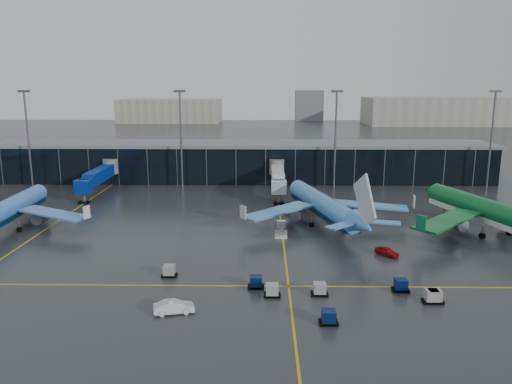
{
  "coord_description": "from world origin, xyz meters",
  "views": [
    {
      "loc": [
        6.59,
        -78.99,
        27.22
      ],
      "look_at": [
        5.0,
        18.0,
        6.0
      ],
      "focal_mm": 35.0,
      "sensor_mm": 36.0,
      "label": 1
    }
  ],
  "objects_px": {
    "airliner_arkefly": "(7,198)",
    "airliner_klm_near": "(322,193)",
    "airliner_aer_lingus": "(491,198)",
    "service_van_white": "(174,307)",
    "baggage_carts": "(324,291)",
    "mobile_airstair": "(281,232)",
    "service_van_red": "(387,251)"
  },
  "relations": [
    {
      "from": "airliner_arkefly",
      "to": "airliner_klm_near",
      "type": "relative_size",
      "value": 0.97
    },
    {
      "from": "airliner_aer_lingus",
      "to": "airliner_klm_near",
      "type": "bearing_deg",
      "value": 150.8
    },
    {
      "from": "airliner_arkefly",
      "to": "service_van_white",
      "type": "xyz_separation_m",
      "value": [
        37.75,
        -35.13,
        -5.24
      ]
    },
    {
      "from": "service_van_white",
      "to": "baggage_carts",
      "type": "bearing_deg",
      "value": -87.66
    },
    {
      "from": "airliner_arkefly",
      "to": "airliner_klm_near",
      "type": "xyz_separation_m",
      "value": [
        59.99,
        4.85,
        0.2
      ]
    },
    {
      "from": "mobile_airstair",
      "to": "service_van_white",
      "type": "bearing_deg",
      "value": -112.05
    },
    {
      "from": "airliner_aer_lingus",
      "to": "mobile_airstair",
      "type": "xyz_separation_m",
      "value": [
        -38.27,
        -2.4,
        -5.94
      ]
    },
    {
      "from": "airliner_klm_near",
      "to": "baggage_carts",
      "type": "bearing_deg",
      "value": -110.74
    },
    {
      "from": "airliner_arkefly",
      "to": "mobile_airstair",
      "type": "distance_m",
      "value": 52.12
    },
    {
      "from": "airliner_aer_lingus",
      "to": "service_van_white",
      "type": "xyz_separation_m",
      "value": [
        -52.23,
        -33.52,
        -5.91
      ]
    },
    {
      "from": "airliner_aer_lingus",
      "to": "service_van_red",
      "type": "relative_size",
      "value": 10.81
    },
    {
      "from": "airliner_klm_near",
      "to": "service_van_red",
      "type": "relative_size",
      "value": 10.06
    },
    {
      "from": "service_van_red",
      "to": "baggage_carts",
      "type": "bearing_deg",
      "value": -168.66
    },
    {
      "from": "airliner_arkefly",
      "to": "service_van_red",
      "type": "height_order",
      "value": "airliner_arkefly"
    },
    {
      "from": "service_van_red",
      "to": "service_van_white",
      "type": "xyz_separation_m",
      "value": [
        -30.69,
        -21.13,
        0.11
      ]
    },
    {
      "from": "airliner_arkefly",
      "to": "service_van_white",
      "type": "height_order",
      "value": "airliner_arkefly"
    },
    {
      "from": "airliner_klm_near",
      "to": "baggage_carts",
      "type": "relative_size",
      "value": 1.09
    },
    {
      "from": "mobile_airstair",
      "to": "service_van_red",
      "type": "xyz_separation_m",
      "value": [
        16.74,
        -9.99,
        -0.08
      ]
    },
    {
      "from": "service_van_white",
      "to": "mobile_airstair",
      "type": "bearing_deg",
      "value": -37.29
    },
    {
      "from": "airliner_klm_near",
      "to": "baggage_carts",
      "type": "xyz_separation_m",
      "value": [
        -3.6,
        -34.82,
        -5.49
      ]
    },
    {
      "from": "airliner_klm_near",
      "to": "airliner_arkefly",
      "type": "bearing_deg",
      "value": 169.79
    },
    {
      "from": "baggage_carts",
      "to": "service_van_white",
      "type": "height_order",
      "value": "baggage_carts"
    },
    {
      "from": "airliner_arkefly",
      "to": "baggage_carts",
      "type": "bearing_deg",
      "value": -29.91
    },
    {
      "from": "airliner_arkefly",
      "to": "airliner_klm_near",
      "type": "height_order",
      "value": "airliner_klm_near"
    },
    {
      "from": "airliner_klm_near",
      "to": "mobile_airstair",
      "type": "xyz_separation_m",
      "value": [
        -8.29,
        -8.86,
        -5.48
      ]
    },
    {
      "from": "airliner_aer_lingus",
      "to": "mobile_airstair",
      "type": "bearing_deg",
      "value": 166.55
    },
    {
      "from": "airliner_klm_near",
      "to": "service_van_white",
      "type": "relative_size",
      "value": 8.34
    },
    {
      "from": "airliner_aer_lingus",
      "to": "mobile_airstair",
      "type": "relative_size",
      "value": 12.68
    },
    {
      "from": "airliner_aer_lingus",
      "to": "airliner_arkefly",
      "type": "bearing_deg",
      "value": 161.94
    },
    {
      "from": "airliner_arkefly",
      "to": "baggage_carts",
      "type": "distance_m",
      "value": 64.08
    },
    {
      "from": "airliner_aer_lingus",
      "to": "service_van_red",
      "type": "xyz_separation_m",
      "value": [
        -21.53,
        -12.39,
        -6.02
      ]
    },
    {
      "from": "airliner_klm_near",
      "to": "service_van_white",
      "type": "height_order",
      "value": "airliner_klm_near"
    }
  ]
}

